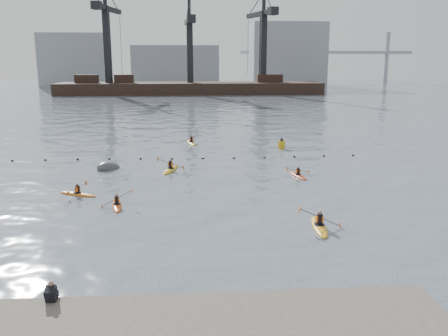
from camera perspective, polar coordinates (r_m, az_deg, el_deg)
The scene contains 12 objects.
ground at distance 24.42m, azimuth -3.45°, elevation -9.75°, with size 400.00×400.00×0.00m, color #323E49.
float_line at distance 46.03m, azimuth -4.42°, elevation 1.17°, with size 33.24×0.73×0.24m.
barge_pier at distance 132.73m, azimuth -4.16°, elevation 9.70°, with size 72.00×19.30×29.50m.
skyline at distance 172.81m, azimuth -3.37°, elevation 12.90°, with size 141.00×28.00×22.00m.
kayaker_0 at distance 31.92m, azimuth -12.76°, elevation -4.35°, with size 2.11×3.08×1.22m.
kayaker_1 at distance 27.82m, azimuth 11.39°, elevation -6.84°, with size 2.52×3.68×1.41m.
kayaker_2 at distance 35.23m, azimuth -17.17°, elevation -2.97°, with size 3.03×1.92×0.99m.
kayaker_3 at distance 41.31m, azimuth -6.44°, elevation -0.13°, with size 2.41×3.66×1.28m.
kayaker_4 at distance 39.44m, azimuth 8.88°, elevation -0.86°, with size 2.01×3.07×0.98m.
kayaker_5 at distance 54.31m, azimuth -3.96°, elevation 3.07°, with size 2.38×3.57×1.25m.
mooring_buoy at distance 42.95m, azimuth -13.69°, elevation -0.07°, with size 2.43×1.44×1.21m, color #3F4244.
nav_buoy at distance 51.55m, azimuth 6.92°, elevation 2.83°, with size 0.76×0.76×1.38m.
Camera 1 is at (-0.16, -22.52, 9.42)m, focal length 38.00 mm.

